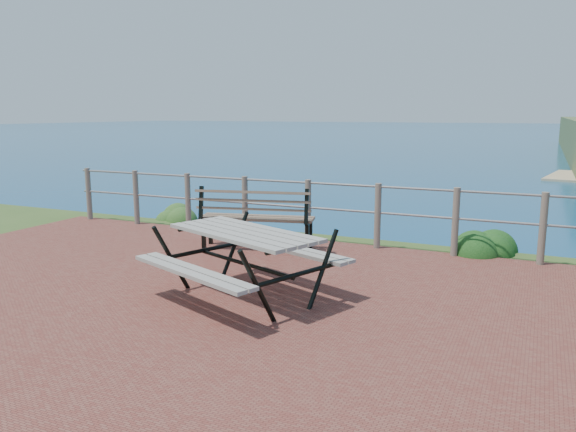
% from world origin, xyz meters
% --- Properties ---
extents(ground, '(10.00, 7.00, 0.12)m').
position_xyz_m(ground, '(0.00, 0.00, 0.00)').
color(ground, brown).
rests_on(ground, ground).
extents(ocean, '(1200.00, 1200.00, 0.00)m').
position_xyz_m(ocean, '(0.00, 200.00, 0.00)').
color(ocean, '#156882').
rests_on(ocean, ground).
extents(safety_railing, '(9.40, 0.10, 1.00)m').
position_xyz_m(safety_railing, '(0.00, 3.35, 0.57)').
color(safety_railing, '#6B5B4C').
rests_on(safety_railing, ground).
extents(picnic_table, '(1.96, 1.49, 0.77)m').
position_xyz_m(picnic_table, '(0.43, 0.44, 0.49)').
color(picnic_table, gray).
rests_on(picnic_table, ground).
extents(park_bench, '(1.78, 0.82, 0.97)m').
position_xyz_m(park_bench, '(-0.51, 2.56, 0.64)').
color(park_bench, brown).
rests_on(park_bench, ground).
extents(shrub_lip_west, '(0.71, 0.71, 0.43)m').
position_xyz_m(shrub_lip_west, '(-3.17, 4.18, 0.00)').
color(shrub_lip_west, '#2D531F').
rests_on(shrub_lip_west, ground).
extents(shrub_lip_east, '(0.85, 0.85, 0.63)m').
position_xyz_m(shrub_lip_east, '(2.60, 3.86, 0.00)').
color(shrub_lip_east, '#123B12').
rests_on(shrub_lip_east, ground).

